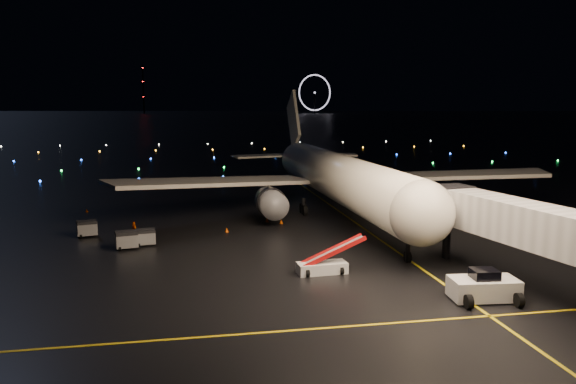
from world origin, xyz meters
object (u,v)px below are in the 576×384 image
Objects in this scene: pushback_tug at (484,285)px; baggage_cart_1 at (127,240)px; airliner at (331,150)px; belt_loader at (322,256)px; baggage_cart_0 at (145,237)px; crew_c at (134,230)px; baggage_cart_2 at (87,229)px.

baggage_cart_1 is (-26.03, 18.93, -0.26)m from pushback_tug.
belt_loader is at bearing -107.58° from airliner.
belt_loader is 18.92m from baggage_cart_0.
airliner is 29.92× the size of baggage_cart_0.
crew_c is (-15.99, 14.61, -0.51)m from belt_loader.
pushback_tug is at bearing -48.15° from baggage_cart_1.
baggage_cart_1 reaches higher than baggage_cart_2.
pushback_tug is 2.51× the size of crew_c.
baggage_cart_1 is at bearing 149.26° from pushback_tug.
belt_loader is at bearing -47.19° from baggage_cart_0.
crew_c is at bearing 72.22° from baggage_cart_1.
airliner reaches higher than belt_loader.
crew_c is 0.93× the size of baggage_cart_1.
baggage_cart_0 is (-14.72, 11.87, -0.64)m from belt_loader.
baggage_cart_0 is 0.93× the size of baggage_cart_1.
crew_c reaches higher than baggage_cart_1.
belt_loader is 3.02× the size of baggage_cart_2.
airliner reaches higher than baggage_cart_2.
baggage_cart_1 is (-16.36, 10.84, -0.58)m from belt_loader.
baggage_cart_1 is at bearing -67.52° from baggage_cart_2.
belt_loader is 2.97× the size of baggage_cart_1.
belt_loader is 3.18× the size of baggage_cart_0.
crew_c is at bearing 106.66° from baggage_cart_0.
baggage_cart_1 reaches higher than baggage_cart_0.
belt_loader is (-9.67, 8.09, 0.33)m from pushback_tug.
airliner is at bearing 92.23° from crew_c.
airliner is 28.45× the size of baggage_cart_2.
crew_c is 0.94× the size of baggage_cart_2.
pushback_tug is at bearing -43.75° from belt_loader.
belt_loader is at bearing 24.28° from crew_c.
pushback_tug is 12.62m from belt_loader.
baggage_cart_2 is at bearing 133.46° from baggage_cart_0.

